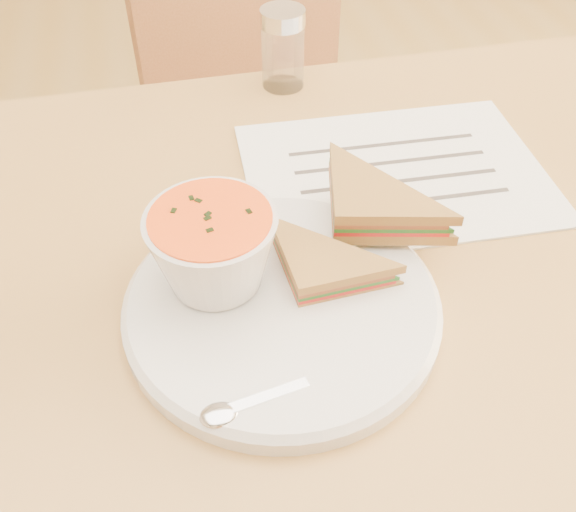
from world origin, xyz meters
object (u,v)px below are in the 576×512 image
object	(u,v)px
chair_far	(292,186)
dining_table	(312,435)
plate	(282,307)
soup_bowl	(214,252)
condiment_shaker	(283,49)

from	to	relation	value
chair_far	dining_table	bearing A→B (deg)	63.88
dining_table	plate	size ratio (longest dim) A/B	3.56
dining_table	chair_far	distance (m)	0.48
chair_far	soup_bowl	world-z (taller)	chair_far
chair_far	soup_bowl	size ratio (longest dim) A/B	7.85
dining_table	soup_bowl	bearing A→B (deg)	-157.84
chair_far	soup_bowl	distance (m)	0.66
soup_bowl	chair_far	bearing A→B (deg)	69.62
plate	soup_bowl	distance (m)	0.08
dining_table	chair_far	xyz separation A→B (m)	(0.08, 0.47, 0.07)
plate	condiment_shaker	size ratio (longest dim) A/B	2.73
dining_table	soup_bowl	xyz separation A→B (m)	(-0.11, -0.05, 0.43)
dining_table	condiment_shaker	bearing A→B (deg)	84.73
dining_table	condiment_shaker	distance (m)	0.53
soup_bowl	dining_table	bearing A→B (deg)	22.16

